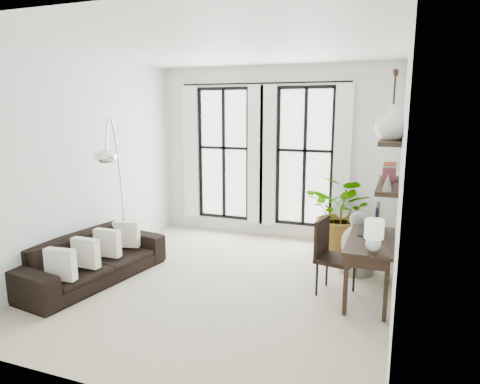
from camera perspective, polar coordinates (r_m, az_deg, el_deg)
The scene contains 16 objects.
floor at distance 6.18m, azimuth -2.28°, elevation -12.09°, with size 5.00×5.00×0.00m, color #B5AB90.
ceiling at distance 5.73m, azimuth -2.54°, elevation 18.78°, with size 5.00×5.00×0.00m, color white.
wall_left at distance 6.93m, azimuth -19.85°, elevation 3.54°, with size 5.00×5.00×0.00m, color silver.
wall_right at distance 5.30m, azimuth 20.64°, elevation 1.34°, with size 5.00×5.00×0.00m, color white.
wall_back at distance 8.09m, azimuth 4.52°, elevation 5.16°, with size 4.50×4.50×0.00m, color white.
windows at distance 8.08m, azimuth 3.01°, elevation 4.88°, with size 3.26×0.13×2.65m.
wall_shelves at distance 5.57m, azimuth 19.30°, elevation 3.21°, with size 0.25×1.30×0.60m.
sofa at distance 6.53m, azimuth -19.13°, elevation -8.37°, with size 2.23×0.87×0.65m, color black.
throw_pillows at distance 6.41m, azimuth -18.53°, elevation -7.04°, with size 0.40×1.52×0.40m.
plant at distance 7.51m, azimuth 13.59°, elevation -2.79°, with size 1.20×1.04×1.34m, color #2D7228.
desk at distance 5.71m, azimuth 16.97°, elevation -6.71°, with size 0.57×1.34×1.18m.
desk_chair at distance 5.83m, azimuth 11.90°, elevation -7.76°, with size 0.56×0.56×1.00m.
arc_lamp at distance 6.52m, azimuth -16.55°, elevation 4.96°, with size 0.73×1.21×2.33m.
buddha at distance 6.68m, azimuth 15.34°, elevation -7.07°, with size 0.52×0.52×0.94m.
vase_a at distance 5.24m, azimuth 19.59°, elevation 8.65°, with size 0.37×0.37×0.38m, color white.
vase_b at distance 5.64m, azimuth 19.68°, elevation 8.77°, with size 0.37×0.37×0.38m, color white.
Camera 1 is at (2.21, -5.23, 2.43)m, focal length 32.00 mm.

